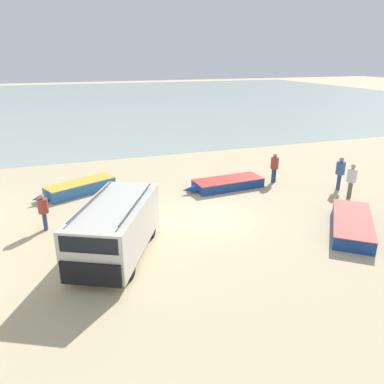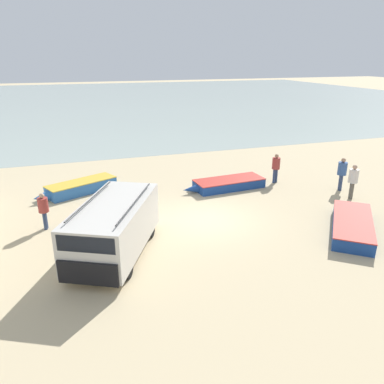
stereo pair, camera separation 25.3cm
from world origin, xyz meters
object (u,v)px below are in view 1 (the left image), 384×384
at_px(parked_van, 116,227).
at_px(fishing_rowboat_0, 352,223).
at_px(fisherman_2, 352,178).
at_px(fishing_rowboat_2, 226,184).
at_px(fishing_rowboat_1, 77,188).
at_px(fisherman_1, 340,170).
at_px(fisherman_3, 275,165).
at_px(fisherman_0, 43,209).

relative_size(parked_van, fishing_rowboat_0, 1.16).
relative_size(parked_van, fisherman_2, 2.97).
relative_size(parked_van, fishing_rowboat_2, 1.13).
xyz_separation_m(fishing_rowboat_1, fisherman_1, (13.74, -4.01, 0.78)).
distance_m(fisherman_2, fisherman_3, 4.29).
bearing_deg(fisherman_2, fisherman_1, -46.18).
xyz_separation_m(fisherman_0, fisherman_2, (14.94, -1.13, 0.12)).
xyz_separation_m(fisherman_2, fisherman_3, (-2.40, 3.55, -0.06)).
xyz_separation_m(fisherman_0, fisherman_3, (12.53, 2.42, 0.06)).
bearing_deg(fisherman_1, fisherman_0, 28.71).
bearing_deg(parked_van, fishing_rowboat_2, 155.35).
bearing_deg(fishing_rowboat_0, parked_van, 122.47).
xyz_separation_m(parked_van, fisherman_3, (9.96, 5.53, -0.09)).
bearing_deg(fishing_rowboat_2, fisherman_1, 154.51).
relative_size(fishing_rowboat_2, fisherman_2, 2.63).
relative_size(parked_van, fishing_rowboat_1, 1.21).
bearing_deg(fisherman_2, parked_van, 68.04).
bearing_deg(fishing_rowboat_2, parked_van, 33.97).
bearing_deg(fishing_rowboat_2, fisherman_0, 9.52).
bearing_deg(parked_van, fisherman_0, -113.61).
relative_size(fishing_rowboat_1, fisherman_2, 2.44).
height_order(fisherman_0, fisherman_2, fisherman_2).
xyz_separation_m(fishing_rowboat_1, fishing_rowboat_2, (7.92, -1.78, -0.06)).
relative_size(fishing_rowboat_0, fishing_rowboat_1, 1.05).
bearing_deg(fisherman_0, parked_van, 137.27).
height_order(parked_van, fisherman_2, parked_van).
relative_size(fishing_rowboat_1, fisherman_0, 2.75).
distance_m(fishing_rowboat_0, fishing_rowboat_2, 7.23).
distance_m(fisherman_1, fisherman_3, 3.57).
bearing_deg(fisherman_2, fishing_rowboat_1, 37.40).
distance_m(parked_van, fishing_rowboat_0, 9.93).
height_order(parked_van, fishing_rowboat_0, parked_van).
xyz_separation_m(fisherman_1, fisherman_3, (-2.75, 2.28, -0.06)).
distance_m(fishing_rowboat_1, fisherman_0, 4.48).
bearing_deg(fisherman_2, fisherman_0, 54.61).
distance_m(fisherman_0, fisherman_1, 15.28).
relative_size(fisherman_2, fisherman_3, 1.06).
xyz_separation_m(parked_van, fishing_rowboat_1, (-1.04, 7.27, -0.81)).
xyz_separation_m(fishing_rowboat_2, fisherman_1, (5.82, -2.23, 0.83)).
distance_m(fishing_rowboat_0, fishing_rowboat_1, 13.72).
bearing_deg(fisherman_2, fisherman_3, 3.03).
bearing_deg(fisherman_3, fisherman_0, -96.21).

